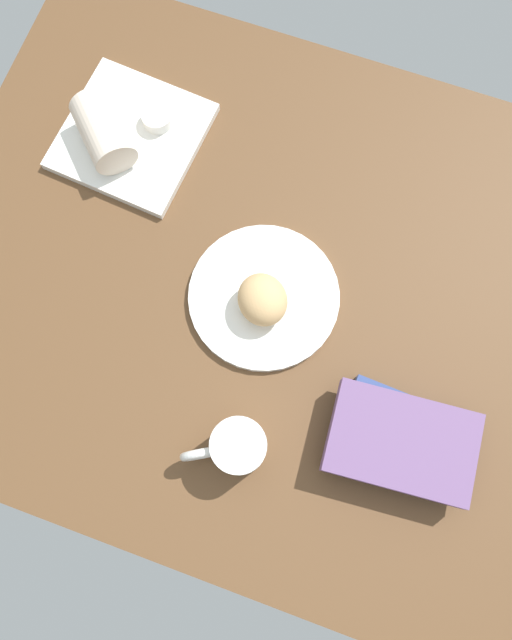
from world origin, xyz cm
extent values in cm
cube|color=brown|center=(0.00, 0.00, 2.00)|extent=(110.00, 90.00, 4.00)
cylinder|color=white|center=(-0.89, 2.50, 4.70)|extent=(23.86, 23.86, 1.40)
ellipsoid|color=tan|center=(-1.17, 4.04, 8.47)|extent=(11.14, 11.22, 6.13)
cube|color=white|center=(29.50, -16.64, 4.80)|extent=(24.10, 24.10, 1.60)
cylinder|color=silver|center=(26.00, -20.25, 6.72)|extent=(5.04, 5.04, 2.24)
cylinder|color=#C05E2B|center=(26.00, -20.25, 7.54)|extent=(4.13, 4.13, 0.40)
cylinder|color=beige|center=(32.31, -13.75, 9.19)|extent=(13.43, 13.45, 7.17)
cube|color=#33477F|center=(-27.24, 16.26, 5.44)|extent=(18.74, 13.12, 2.88)
cube|color=#6B4C7A|center=(-27.03, 17.45, 8.57)|extent=(21.86, 15.12, 3.39)
cylinder|color=white|center=(-5.24, 25.77, 8.29)|extent=(7.99, 7.99, 8.57)
cylinder|color=#AD7443|center=(-5.24, 25.77, 11.97)|extent=(6.55, 6.55, 0.40)
torus|color=white|center=(-0.57, 28.50, 8.29)|extent=(6.08, 4.23, 6.34)
camera|label=1|loc=(-8.94, 28.86, 99.42)|focal=35.08mm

